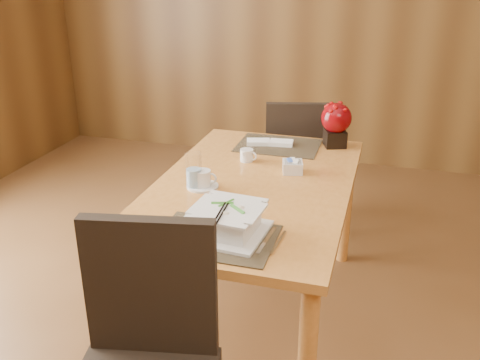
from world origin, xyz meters
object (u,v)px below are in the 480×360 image
(berry_decor, at_px, (336,122))
(bread_plate, at_px, (126,241))
(dining_table, at_px, (253,202))
(creamer_jug, at_px, (247,155))
(sugar_caddy, at_px, (293,167))
(soup_setting, at_px, (228,221))
(far_chair, at_px, (297,160))
(near_chair, at_px, (145,356))
(coffee_cup, at_px, (202,180))
(water_glass, at_px, (194,170))

(berry_decor, distance_m, bread_plate, 1.45)
(dining_table, xyz_separation_m, creamer_jug, (-0.11, 0.28, 0.13))
(dining_table, distance_m, berry_decor, 0.74)
(sugar_caddy, distance_m, berry_decor, 0.49)
(soup_setting, bearing_deg, dining_table, 98.57)
(dining_table, height_order, soup_setting, soup_setting)
(sugar_caddy, xyz_separation_m, far_chair, (-0.12, 0.78, -0.26))
(dining_table, bearing_deg, berry_decor, 64.61)
(creamer_jug, bearing_deg, near_chair, -71.47)
(dining_table, xyz_separation_m, berry_decor, (0.30, 0.64, 0.24))
(dining_table, relative_size, soup_setting, 4.91)
(soup_setting, bearing_deg, near_chair, -98.96)
(creamer_jug, bearing_deg, coffee_cup, -87.57)
(dining_table, height_order, water_glass, water_glass)
(far_chair, bearing_deg, sugar_caddy, 84.33)
(near_chair, bearing_deg, coffee_cup, 86.72)
(soup_setting, relative_size, coffee_cup, 2.08)
(berry_decor, distance_m, near_chair, 1.72)
(sugar_caddy, distance_m, far_chair, 0.83)
(dining_table, distance_m, bread_plate, 0.75)
(berry_decor, height_order, near_chair, berry_decor)
(coffee_cup, distance_m, creamer_jug, 0.40)
(soup_setting, distance_m, creamer_jug, 0.80)
(bread_plate, bearing_deg, dining_table, 65.04)
(creamer_jug, xyz_separation_m, far_chair, (0.14, 0.69, -0.26))
(coffee_cup, distance_m, far_chair, 1.14)
(dining_table, distance_m, creamer_jug, 0.32)
(dining_table, bearing_deg, coffee_cup, -153.00)
(water_glass, relative_size, sugar_caddy, 1.82)
(water_glass, xyz_separation_m, berry_decor, (0.55, 0.76, 0.05))
(creamer_jug, distance_m, bread_plate, 0.97)
(bread_plate, relative_size, near_chair, 0.14)
(dining_table, bearing_deg, creamer_jug, 111.38)
(creamer_jug, xyz_separation_m, near_chair, (0.02, -1.29, -0.23))
(creamer_jug, bearing_deg, berry_decor, 58.90)
(coffee_cup, xyz_separation_m, berry_decor, (0.51, 0.74, 0.10))
(soup_setting, xyz_separation_m, creamer_jug, (-0.14, 0.78, -0.03))
(creamer_jug, distance_m, far_chair, 0.76)
(dining_table, bearing_deg, bread_plate, -114.96)
(sugar_caddy, bearing_deg, water_glass, -141.89)
(berry_decor, bearing_deg, soup_setting, -103.16)
(coffee_cup, height_order, near_chair, near_chair)
(bread_plate, distance_m, far_chair, 1.69)
(near_chair, bearing_deg, dining_table, 73.89)
(water_glass, distance_m, bread_plate, 0.56)
(coffee_cup, bearing_deg, creamer_jug, 74.82)
(water_glass, xyz_separation_m, bread_plate, (-0.06, -0.55, -0.08))
(water_glass, height_order, bread_plate, water_glass)
(coffee_cup, relative_size, far_chair, 0.16)
(soup_setting, distance_m, coffee_cup, 0.47)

